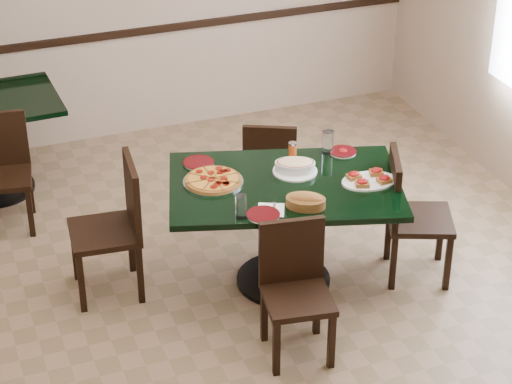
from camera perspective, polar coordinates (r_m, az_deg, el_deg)
name	(u,v)px	position (r m, az deg, el deg)	size (l,w,h in m)	color
floor	(239,312)	(6.40, -0.98, -6.85)	(5.50, 5.50, 0.00)	#82654B
room_shell	(289,28)	(7.59, 1.88, 9.36)	(5.50, 5.50, 5.50)	silver
main_table	(285,208)	(6.37, 1.64, -0.92)	(1.66, 1.31, 0.75)	black
chair_far	(270,166)	(7.11, 0.82, 1.48)	(0.50, 0.50, 0.81)	black
chair_near	(295,282)	(5.86, 2.24, -5.19)	(0.44, 0.44, 0.83)	black
chair_right	(408,210)	(6.56, 8.70, -1.03)	(0.54, 0.54, 0.89)	black
chair_left	(117,221)	(6.39, -7.95, -1.63)	(0.47, 0.47, 0.93)	black
back_chair_near	(2,165)	(7.32, -14.30, 1.50)	(0.45, 0.45, 0.83)	black
pepperoni_pizza	(213,180)	(6.28, -2.46, 0.68)	(0.38, 0.38, 0.04)	silver
lasagna_casserole	(295,166)	(6.39, 2.25, 1.51)	(0.30, 0.29, 0.09)	silver
bread_basket	(306,201)	(6.02, 2.86, -0.50)	(0.29, 0.27, 0.10)	brown
bruschetta_platter	(369,179)	(6.32, 6.47, 0.74)	(0.37, 0.27, 0.05)	silver
side_plate_near	(263,215)	(5.93, 0.42, -1.31)	(0.20, 0.20, 0.02)	silver
side_plate_far_r	(343,152)	(6.66, 4.98, 2.32)	(0.18, 0.18, 0.03)	silver
side_plate_far_l	(199,163)	(6.51, -3.30, 1.68)	(0.20, 0.20, 0.02)	silver
napkin_setting	(271,210)	(5.99, 0.87, -1.03)	(0.21, 0.21, 0.01)	white
water_glass_a	(328,142)	(6.62, 4.13, 2.85)	(0.07, 0.07, 0.16)	silver
water_glass_b	(241,206)	(5.89, -0.87, -0.82)	(0.07, 0.07, 0.15)	silver
pepper_shaker	(293,149)	(6.59, 2.10, 2.48)	(0.06, 0.06, 0.09)	#C95815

